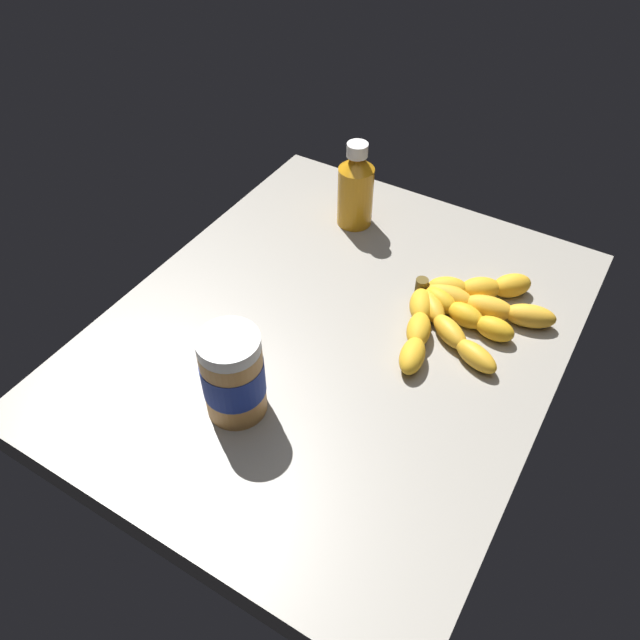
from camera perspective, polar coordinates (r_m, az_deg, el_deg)
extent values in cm
cube|color=gray|center=(97.14, 1.27, -1.73)|extent=(78.88, 64.45, 4.83)
ellipsoid|color=gold|center=(97.61, 9.11, 1.33)|extent=(7.52, 5.92, 3.52)
ellipsoid|color=gold|center=(93.79, 8.90, -0.88)|extent=(7.42, 5.41, 3.52)
ellipsoid|color=gold|center=(90.12, 8.33, -3.22)|extent=(7.25, 4.84, 3.52)
ellipsoid|color=gold|center=(97.94, 10.04, 1.21)|extent=(7.27, 7.35, 3.16)
ellipsoid|color=gold|center=(94.59, 11.63, -1.04)|extent=(6.53, 7.74, 3.16)
ellipsoid|color=gold|center=(92.04, 13.91, -3.20)|extent=(5.53, 7.83, 3.16)
ellipsoid|color=gold|center=(99.04, 10.78, 1.78)|extent=(5.07, 6.72, 3.41)
ellipsoid|color=gold|center=(97.37, 13.00, 0.41)|extent=(4.35, 6.45, 3.41)
ellipsoid|color=gold|center=(96.38, 15.48, -0.77)|extent=(3.54, 6.04, 3.41)
ellipsoid|color=gold|center=(99.88, 11.58, 2.12)|extent=(4.04, 7.93, 3.54)
ellipsoid|color=gold|center=(99.39, 14.97, 1.11)|extent=(4.86, 8.22, 3.54)
ellipsoid|color=gold|center=(99.80, 18.42, 0.35)|extent=(5.62, 8.41, 3.54)
ellipsoid|color=gold|center=(101.03, 11.44, 2.82)|extent=(6.13, 7.41, 3.75)
ellipsoid|color=gold|center=(102.10, 14.27, 2.75)|extent=(6.75, 7.42, 3.75)
ellipsoid|color=gold|center=(104.01, 16.90, 3.00)|extent=(7.18, 7.20, 3.75)
cylinder|color=brown|center=(100.66, 9.14, 2.97)|extent=(2.00, 2.00, 3.00)
cylinder|color=#BF8442|center=(81.97, -7.81, -5.32)|extent=(8.05, 8.05, 11.48)
cylinder|color=navy|center=(81.53, -7.85, -5.06)|extent=(8.21, 8.21, 5.17)
cylinder|color=silver|center=(77.02, -8.28, -2.16)|extent=(8.02, 8.02, 1.79)
cylinder|color=orange|center=(112.87, 3.20, 11.10)|extent=(6.26, 6.26, 10.94)
cone|color=orange|center=(109.28, 3.34, 14.01)|extent=(6.26, 6.26, 2.45)
cylinder|color=white|center=(108.09, 3.40, 15.08)|extent=(3.60, 3.60, 2.24)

